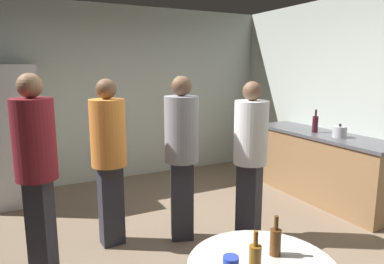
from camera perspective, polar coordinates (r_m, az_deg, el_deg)
The scene contains 13 objects.
ground_plane at distance 3.62m, azimuth -1.01°, elevation -19.66°, with size 5.20×5.20×0.10m, color #7A6651.
wall_back at distance 5.63m, azimuth -12.87°, elevation 5.99°, with size 5.32×0.06×2.70m, color beige.
wall_side_right at distance 4.90m, azimuth 27.91°, elevation 4.40°, with size 0.06×5.20×2.70m, color beige.
refrigerator at distance 5.09m, azimuth -27.41°, elevation -0.49°, with size 0.70×0.68×1.80m.
kitchen_counter at distance 5.09m, azimuth 20.28°, elevation -5.16°, with size 0.64×2.12×0.90m.
kettle at distance 4.75m, azimuth 22.89°, elevation 0.02°, with size 0.24×0.17×0.18m.
wine_bottle_on_counter at distance 5.00m, azimuth 19.40°, elevation 1.28°, with size 0.08×0.08×0.31m.
beer_bottle_amber at distance 1.90m, azimuth 10.22°, elevation -19.52°, with size 0.06×0.06×0.23m.
beer_bottle_brown at distance 2.08m, azimuth 13.41°, elevation -16.83°, with size 0.06×0.06×0.23m.
person_in_white_shirt at distance 3.58m, azimuth 9.48°, elevation -2.78°, with size 0.46×0.46×1.63m.
person_in_gray_shirt at distance 3.51m, azimuth -1.69°, elevation -2.34°, with size 0.43×0.43×1.69m.
person_in_maroon_shirt at distance 3.18m, azimuth -24.05°, elevation -4.21°, with size 0.46×0.46×1.72m.
person_in_orange_shirt at distance 3.50m, azimuth -13.38°, elevation -2.90°, with size 0.36×0.36×1.66m.
Camera 1 is at (-1.36, -2.82, 1.77)m, focal length 32.80 mm.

